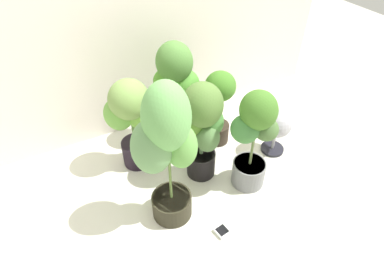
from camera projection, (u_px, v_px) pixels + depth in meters
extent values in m
plane|color=silver|center=(205.00, 182.00, 2.33)|extent=(8.00, 8.00, 0.00)
cube|color=silver|center=(149.00, 6.00, 2.27)|extent=(3.20, 0.01, 2.00)
cylinder|color=slate|center=(248.00, 172.00, 2.27)|extent=(0.23, 0.23, 0.18)
cylinder|color=#3E2F19|center=(250.00, 164.00, 2.22)|extent=(0.21, 0.21, 0.02)
cylinder|color=olive|center=(254.00, 135.00, 2.05)|extent=(0.02, 0.02, 0.52)
ellipsoid|color=#427426|center=(259.00, 110.00, 1.92)|extent=(0.31, 0.32, 0.26)
ellipsoid|color=#407A39|center=(245.00, 129.00, 2.00)|extent=(0.18, 0.19, 0.18)
ellipsoid|color=#4A6C38|center=(266.00, 129.00, 2.03)|extent=(0.22, 0.22, 0.16)
cylinder|color=slate|center=(177.00, 128.00, 2.66)|extent=(0.27, 0.27, 0.17)
cylinder|color=#3D3021|center=(177.00, 121.00, 2.61)|extent=(0.25, 0.25, 0.02)
cylinder|color=#5F7344|center=(175.00, 89.00, 2.42)|extent=(0.02, 0.02, 0.60)
ellipsoid|color=#508139|center=(174.00, 62.00, 2.27)|extent=(0.37, 0.37, 0.30)
ellipsoid|color=#4F902D|center=(167.00, 81.00, 2.37)|extent=(0.25, 0.26, 0.19)
ellipsoid|color=#4E8E32|center=(184.00, 83.00, 2.39)|extent=(0.32, 0.32, 0.21)
cylinder|color=black|center=(137.00, 152.00, 2.42)|extent=(0.21, 0.21, 0.20)
cylinder|color=#3F3019|center=(136.00, 143.00, 2.36)|extent=(0.20, 0.20, 0.02)
cylinder|color=#5B7D43|center=(132.00, 119.00, 2.22)|extent=(0.02, 0.02, 0.43)
ellipsoid|color=#799E4E|center=(129.00, 99.00, 2.11)|extent=(0.28, 0.28, 0.28)
ellipsoid|color=#6EAE46|center=(118.00, 114.00, 2.17)|extent=(0.27, 0.27, 0.24)
ellipsoid|color=#70AC3E|center=(141.00, 114.00, 2.20)|extent=(0.20, 0.19, 0.22)
cylinder|color=black|center=(201.00, 162.00, 2.34)|extent=(0.21, 0.21, 0.20)
cylinder|color=#3D2F24|center=(201.00, 154.00, 2.28)|extent=(0.19, 0.19, 0.02)
cylinder|color=#58774B|center=(202.00, 127.00, 2.13)|extent=(0.03, 0.03, 0.47)
ellipsoid|color=#557836|center=(202.00, 105.00, 2.01)|extent=(0.32, 0.31, 0.31)
ellipsoid|color=#56862C|center=(191.00, 121.00, 2.08)|extent=(0.24, 0.23, 0.22)
ellipsoid|color=#48813A|center=(211.00, 122.00, 2.11)|extent=(0.20, 0.19, 0.22)
ellipsoid|color=#517642|center=(208.00, 138.00, 2.12)|extent=(0.23, 0.23, 0.21)
cylinder|color=#2D2A1B|center=(172.00, 205.00, 2.08)|extent=(0.26, 0.26, 0.16)
cylinder|color=#452A18|center=(171.00, 198.00, 2.03)|extent=(0.24, 0.24, 0.02)
cylinder|color=#5D7839|center=(169.00, 156.00, 1.79)|extent=(0.02, 0.02, 0.72)
ellipsoid|color=#6AAC59|center=(166.00, 117.00, 1.62)|extent=(0.37, 0.37, 0.42)
ellipsoid|color=#67975B|center=(152.00, 147.00, 1.72)|extent=(0.33, 0.33, 0.34)
ellipsoid|color=#66A74B|center=(181.00, 146.00, 1.77)|extent=(0.25, 0.25, 0.30)
cylinder|color=#2E241A|center=(217.00, 132.00, 2.63)|extent=(0.18, 0.18, 0.16)
cylinder|color=#46351E|center=(218.00, 125.00, 2.58)|extent=(0.17, 0.17, 0.02)
cylinder|color=#618344|center=(219.00, 104.00, 2.44)|extent=(0.02, 0.02, 0.41)
ellipsoid|color=#417925|center=(220.00, 86.00, 2.34)|extent=(0.25, 0.25, 0.23)
ellipsoid|color=#3A6933|center=(211.00, 99.00, 2.41)|extent=(0.26, 0.26, 0.19)
cube|color=white|center=(222.00, 231.00, 2.00)|extent=(0.09, 0.09, 0.02)
cube|color=black|center=(222.00, 230.00, 1.99)|extent=(0.07, 0.07, 0.00)
cylinder|color=black|center=(272.00, 149.00, 2.58)|extent=(0.18, 0.18, 0.03)
cylinder|color=#A2A0A9|center=(274.00, 141.00, 2.52)|extent=(0.02, 0.02, 0.14)
sphere|color=#A2A0A9|center=(278.00, 124.00, 2.41)|extent=(0.31, 0.31, 0.22)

